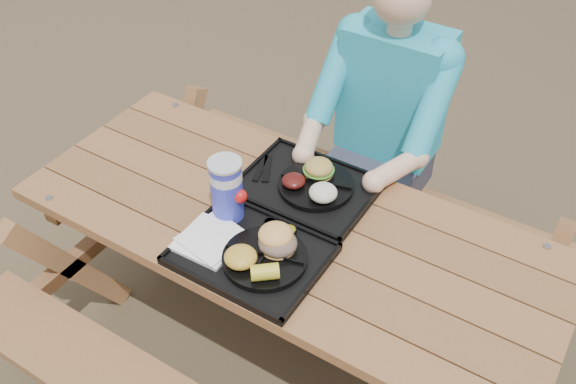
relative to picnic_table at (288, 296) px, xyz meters
The scene contains 18 objects.
ground 0.38m from the picnic_table, ahead, with size 60.00×60.00×0.00m, color #999999.
picnic_table is the anchor object (origin of this frame).
tray_near 0.43m from the picnic_table, 94.15° to the right, with size 0.45×0.35×0.02m, color black.
tray_far 0.42m from the picnic_table, 99.44° to the left, with size 0.45×0.35×0.02m, color black.
plate_near 0.45m from the picnic_table, 78.31° to the right, with size 0.26×0.26×0.02m, color black.
plate_far 0.44m from the picnic_table, 89.26° to the left, with size 0.26×0.26×0.02m, color black.
napkin_stack 0.49m from the picnic_table, 123.68° to the right, with size 0.18×0.18×0.02m, color white.
soda_cup 0.54m from the picnic_table, 152.35° to the right, with size 0.10×0.10×0.21m, color #1822B8.
condiment_bbq 0.41m from the picnic_table, 107.82° to the right, with size 0.04×0.04×0.03m, color black.
condiment_mustard 0.42m from the picnic_table, 55.93° to the right, with size 0.05×0.05×0.03m, color gold.
sandwich 0.50m from the picnic_table, 69.17° to the right, with size 0.11×0.11×0.12m, color #F8AE57, non-canonical shape.
mac_cheese 0.51m from the picnic_table, 90.77° to the right, with size 0.10×0.10×0.05m, color gold.
corn_cob 0.52m from the picnic_table, 71.65° to the right, with size 0.08×0.08×0.05m, color yellow, non-canonical shape.
cutlery_far 0.47m from the picnic_table, 138.85° to the left, with size 0.03×0.15×0.01m, color black.
burger 0.51m from the picnic_table, 93.61° to the left, with size 0.10×0.10×0.09m, color #B89441, non-canonical shape.
baked_beans 0.46m from the picnic_table, 114.30° to the left, with size 0.08×0.08×0.04m, color #4D120F.
potato_salad 0.46m from the picnic_table, 63.03° to the left, with size 0.09×0.09×0.05m, color #EDE4C9.
diner 0.75m from the picnic_table, 87.67° to the left, with size 0.48×0.84×1.28m, color #1998B5, non-canonical shape.
Camera 1 is at (0.80, -1.28, 2.21)m, focal length 40.00 mm.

